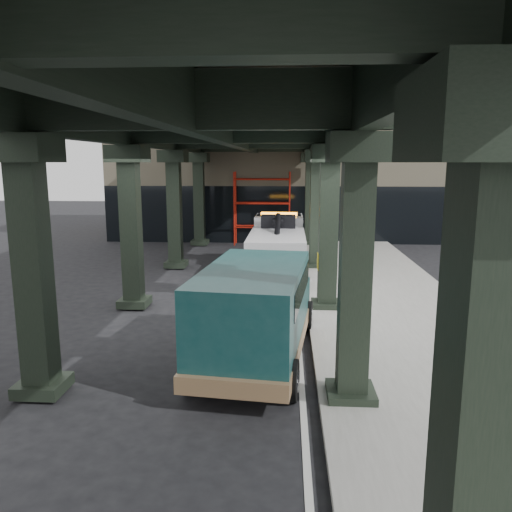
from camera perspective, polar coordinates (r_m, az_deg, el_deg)
The scene contains 8 objects.
ground at distance 13.72m, azimuth -2.35°, elevation -8.51°, with size 90.00×90.00×0.00m, color black.
sidewalk at distance 15.84m, azimuth 14.92°, elevation -5.94°, with size 5.00×40.00×0.15m, color gray.
lane_stripe at distance 15.55m, azimuth 4.69°, elevation -6.18°, with size 0.12×38.00×0.01m, color silver.
viaduct at distance 15.02m, azimuth -3.28°, elevation 14.30°, with size 7.40×32.00×6.40m.
building at distance 32.90m, azimuth 4.73°, elevation 9.75°, with size 22.00×10.00×8.00m, color #C6B793.
scaffolding at distance 27.67m, azimuth 0.72°, elevation 5.69°, with size 3.08×0.88×4.00m.
tow_truck at distance 20.62m, azimuth 2.52°, elevation 1.43°, with size 2.33×7.53×2.46m.
towed_van at distance 11.32m, azimuth 0.04°, elevation -6.19°, with size 2.77×5.80×2.27m.
Camera 1 is at (1.35, -12.89, 4.50)m, focal length 35.00 mm.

